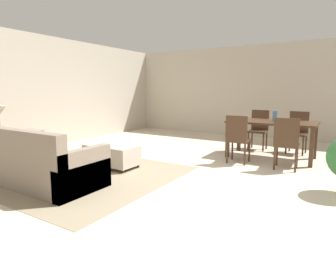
{
  "coord_description": "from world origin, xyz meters",
  "views": [
    {
      "loc": [
        1.79,
        -3.64,
        1.39
      ],
      "look_at": [
        -0.97,
        0.84,
        0.66
      ],
      "focal_mm": 30.55,
      "sensor_mm": 36.0,
      "label": 1
    }
  ],
  "objects_px": {
    "couch": "(39,165)",
    "ottoman_table": "(112,154)",
    "dining_chair_near_left": "(238,136)",
    "dining_chair_near_right": "(286,141)",
    "dining_chair_far_right": "(298,130)",
    "dining_table": "(272,126)",
    "vase_centerpiece": "(275,116)",
    "side_table": "(1,143)",
    "dining_chair_far_left": "(259,127)"
  },
  "relations": [
    {
      "from": "dining_chair_far_left",
      "to": "dining_chair_far_right",
      "type": "height_order",
      "value": "same"
    },
    {
      "from": "side_table",
      "to": "dining_chair_near_left",
      "type": "distance_m",
      "value": 4.26
    },
    {
      "from": "dining_table",
      "to": "dining_chair_near_left",
      "type": "xyz_separation_m",
      "value": [
        -0.44,
        -0.8,
        -0.15
      ]
    },
    {
      "from": "couch",
      "to": "dining_chair_far_right",
      "type": "xyz_separation_m",
      "value": [
        2.96,
        4.32,
        0.23
      ]
    },
    {
      "from": "couch",
      "to": "dining_chair_near_right",
      "type": "distance_m",
      "value": 4.04
    },
    {
      "from": "side_table",
      "to": "dining_table",
      "type": "xyz_separation_m",
      "value": [
        3.82,
        3.39,
        0.2
      ]
    },
    {
      "from": "couch",
      "to": "ottoman_table",
      "type": "bearing_deg",
      "value": 78.66
    },
    {
      "from": "dining_chair_far_right",
      "to": "couch",
      "type": "bearing_deg",
      "value": -124.36
    },
    {
      "from": "couch",
      "to": "ottoman_table",
      "type": "xyz_separation_m",
      "value": [
        0.26,
        1.28,
        -0.06
      ]
    },
    {
      "from": "couch",
      "to": "dining_chair_near_right",
      "type": "relative_size",
      "value": 2.1
    },
    {
      "from": "vase_centerpiece",
      "to": "side_table",
      "type": "bearing_deg",
      "value": -138.89
    },
    {
      "from": "ottoman_table",
      "to": "dining_chair_near_left",
      "type": "xyz_separation_m",
      "value": [
        1.86,
        1.45,
        0.29
      ]
    },
    {
      "from": "dining_chair_far_right",
      "to": "dining_table",
      "type": "bearing_deg",
      "value": -116.61
    },
    {
      "from": "dining_table",
      "to": "dining_chair_far_right",
      "type": "relative_size",
      "value": 1.84
    },
    {
      "from": "dining_table",
      "to": "dining_chair_far_left",
      "type": "relative_size",
      "value": 1.84
    },
    {
      "from": "side_table",
      "to": "vase_centerpiece",
      "type": "height_order",
      "value": "vase_centerpiece"
    },
    {
      "from": "dining_table",
      "to": "dining_chair_far_left",
      "type": "height_order",
      "value": "dining_chair_far_left"
    },
    {
      "from": "ottoman_table",
      "to": "dining_chair_far_right",
      "type": "height_order",
      "value": "dining_chair_far_right"
    },
    {
      "from": "dining_table",
      "to": "vase_centerpiece",
      "type": "xyz_separation_m",
      "value": [
        0.06,
        -0.0,
        0.2
      ]
    },
    {
      "from": "ottoman_table",
      "to": "dining_chair_far_left",
      "type": "height_order",
      "value": "dining_chair_far_left"
    },
    {
      "from": "ottoman_table",
      "to": "dining_chair_near_left",
      "type": "bearing_deg",
      "value": 37.89
    },
    {
      "from": "couch",
      "to": "ottoman_table",
      "type": "height_order",
      "value": "couch"
    },
    {
      "from": "dining_chair_far_left",
      "to": "vase_centerpiece",
      "type": "height_order",
      "value": "vase_centerpiece"
    },
    {
      "from": "dining_chair_near_right",
      "to": "vase_centerpiece",
      "type": "bearing_deg",
      "value": 114.43
    },
    {
      "from": "dining_table",
      "to": "dining_chair_near_right",
      "type": "relative_size",
      "value": 1.84
    },
    {
      "from": "dining_table",
      "to": "vase_centerpiece",
      "type": "relative_size",
      "value": 7.77
    },
    {
      "from": "ottoman_table",
      "to": "dining_chair_near_right",
      "type": "distance_m",
      "value": 3.1
    },
    {
      "from": "ottoman_table",
      "to": "dining_chair_near_right",
      "type": "bearing_deg",
      "value": 27.77
    },
    {
      "from": "couch",
      "to": "dining_chair_far_right",
      "type": "distance_m",
      "value": 5.24
    },
    {
      "from": "dining_chair_near_left",
      "to": "side_table",
      "type": "bearing_deg",
      "value": -142.59
    },
    {
      "from": "dining_table",
      "to": "vase_centerpiece",
      "type": "height_order",
      "value": "vase_centerpiece"
    },
    {
      "from": "ottoman_table",
      "to": "dining_chair_far_left",
      "type": "xyz_separation_m",
      "value": [
        1.86,
        3.03,
        0.29
      ]
    },
    {
      "from": "side_table",
      "to": "dining_table",
      "type": "relative_size",
      "value": 0.35
    },
    {
      "from": "dining_chair_near_right",
      "to": "dining_chair_far_right",
      "type": "height_order",
      "value": "same"
    },
    {
      "from": "dining_chair_far_right",
      "to": "side_table",
      "type": "bearing_deg",
      "value": -135.27
    },
    {
      "from": "dining_chair_near_left",
      "to": "dining_chair_near_right",
      "type": "distance_m",
      "value": 0.87
    },
    {
      "from": "dining_table",
      "to": "dining_chair_near_right",
      "type": "xyz_separation_m",
      "value": [
        0.43,
        -0.81,
        -0.15
      ]
    },
    {
      "from": "side_table",
      "to": "dining_table",
      "type": "height_order",
      "value": "dining_table"
    },
    {
      "from": "dining_table",
      "to": "dining_chair_near_right",
      "type": "height_order",
      "value": "dining_chair_near_right"
    },
    {
      "from": "couch",
      "to": "dining_chair_near_left",
      "type": "relative_size",
      "value": 2.1
    },
    {
      "from": "dining_chair_near_left",
      "to": "ottoman_table",
      "type": "bearing_deg",
      "value": -142.11
    },
    {
      "from": "couch",
      "to": "ottoman_table",
      "type": "distance_m",
      "value": 1.31
    },
    {
      "from": "ottoman_table",
      "to": "dining_chair_far_right",
      "type": "bearing_deg",
      "value": 48.42
    },
    {
      "from": "dining_chair_near_left",
      "to": "dining_chair_far_left",
      "type": "xyz_separation_m",
      "value": [
        -0.0,
        1.58,
        0.0
      ]
    },
    {
      "from": "dining_chair_far_right",
      "to": "vase_centerpiece",
      "type": "height_order",
      "value": "vase_centerpiece"
    },
    {
      "from": "dining_chair_far_right",
      "to": "dining_chair_near_right",
      "type": "bearing_deg",
      "value": -89.02
    },
    {
      "from": "couch",
      "to": "dining_chair_far_right",
      "type": "relative_size",
      "value": 2.1
    },
    {
      "from": "vase_centerpiece",
      "to": "ottoman_table",
      "type": "bearing_deg",
      "value": -136.39
    },
    {
      "from": "side_table",
      "to": "dining_chair_far_right",
      "type": "xyz_separation_m",
      "value": [
        4.22,
        4.18,
        0.05
      ]
    },
    {
      "from": "side_table",
      "to": "dining_chair_far_right",
      "type": "distance_m",
      "value": 5.94
    }
  ]
}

